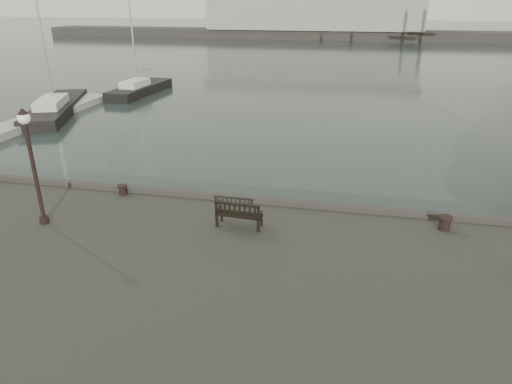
{
  "coord_description": "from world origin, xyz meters",
  "views": [
    {
      "loc": [
        2.1,
        -14.45,
        8.14
      ],
      "look_at": [
        -0.9,
        -0.5,
        2.1
      ],
      "focal_mm": 32.0,
      "sensor_mm": 36.0,
      "label": 1
    }
  ],
  "objects_px": {
    "bollard_right": "(445,223)",
    "yacht_d": "(141,91)",
    "yacht_b": "(57,110)",
    "bench": "(239,219)",
    "bollard_left": "(123,190)",
    "lamp_post": "(30,152)"
  },
  "relations": [
    {
      "from": "bench",
      "to": "lamp_post",
      "type": "height_order",
      "value": "lamp_post"
    },
    {
      "from": "bollard_left",
      "to": "bench",
      "type": "bearing_deg",
      "value": -18.31
    },
    {
      "from": "bollard_right",
      "to": "yacht_d",
      "type": "relative_size",
      "value": 0.04
    },
    {
      "from": "bench",
      "to": "lamp_post",
      "type": "relative_size",
      "value": 0.4
    },
    {
      "from": "bollard_left",
      "to": "yacht_b",
      "type": "height_order",
      "value": "yacht_b"
    },
    {
      "from": "bench",
      "to": "yacht_d",
      "type": "height_order",
      "value": "yacht_d"
    },
    {
      "from": "bollard_right",
      "to": "yacht_d",
      "type": "bearing_deg",
      "value": 130.89
    },
    {
      "from": "bollard_right",
      "to": "lamp_post",
      "type": "distance_m",
      "value": 12.77
    },
    {
      "from": "bench",
      "to": "yacht_d",
      "type": "distance_m",
      "value": 31.78
    },
    {
      "from": "lamp_post",
      "to": "bollard_right",
      "type": "bearing_deg",
      "value": 9.95
    },
    {
      "from": "bench",
      "to": "yacht_d",
      "type": "relative_size",
      "value": 0.13
    },
    {
      "from": "bollard_right",
      "to": "yacht_d",
      "type": "height_order",
      "value": "yacht_d"
    },
    {
      "from": "bench",
      "to": "bollard_right",
      "type": "distance_m",
      "value": 6.36
    },
    {
      "from": "lamp_post",
      "to": "bench",
      "type": "bearing_deg",
      "value": 9.72
    },
    {
      "from": "yacht_b",
      "to": "bollard_left",
      "type": "bearing_deg",
      "value": -70.9
    },
    {
      "from": "bollard_right",
      "to": "lamp_post",
      "type": "relative_size",
      "value": 0.12
    },
    {
      "from": "bench",
      "to": "bollard_left",
      "type": "bearing_deg",
      "value": 165.17
    },
    {
      "from": "bollard_left",
      "to": "bollard_right",
      "type": "xyz_separation_m",
      "value": [
        11.03,
        -0.46,
        0.04
      ]
    },
    {
      "from": "bollard_left",
      "to": "yacht_d",
      "type": "distance_m",
      "value": 28.16
    },
    {
      "from": "bollard_left",
      "to": "bollard_right",
      "type": "distance_m",
      "value": 11.04
    },
    {
      "from": "bollard_left",
      "to": "yacht_b",
      "type": "relative_size",
      "value": 0.02
    },
    {
      "from": "yacht_b",
      "to": "bench",
      "type": "bearing_deg",
      "value": -65.28
    }
  ]
}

